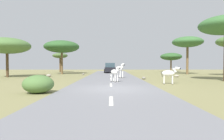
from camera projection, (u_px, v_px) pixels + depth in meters
The scene contains 17 objects.
ground_plane at pixel (114, 89), 11.88m from camera, with size 90.00×90.00×0.00m, color olive.
road at pixel (111, 89), 11.88m from camera, with size 6.00×64.00×0.05m, color slate.
lane_markings at pixel (111, 91), 10.88m from camera, with size 0.16×56.00×0.01m.
zebra_0 at pixel (120, 69), 21.14m from camera, with size 0.94×1.66×1.66m.
zebra_1 at pixel (169, 73), 14.87m from camera, with size 1.47×0.55×1.39m.
zebra_2 at pixel (115, 72), 16.29m from camera, with size 0.94×1.31×1.37m.
car_0 at pixel (110, 68), 34.00m from camera, with size 2.17×4.41×1.74m.
tree_0 at pixel (60, 56), 38.80m from camera, with size 3.01×3.01×3.84m.
tree_1 at pixel (171, 57), 39.15m from camera, with size 4.32×4.32×3.88m.
tree_2 at pixel (62, 47), 30.40m from camera, with size 5.51×5.51×5.30m.
tree_5 at pixel (188, 42), 29.67m from camera, with size 4.64×4.64×5.82m.
tree_6 at pixel (7, 46), 22.93m from camera, with size 5.39×5.39×4.70m.
bush_0 at pixel (38, 84), 10.19m from camera, with size 1.63×1.47×0.98m, color #4C7038.
rock_0 at pixel (49, 75), 23.44m from camera, with size 0.59×0.42×0.36m, color gray.
rock_1 at pixel (83, 74), 27.94m from camera, with size 0.37×0.38×0.22m, color gray.
rock_2 at pixel (177, 76), 23.20m from camera, with size 0.57×0.46×0.29m, color #A89E8C.
rock_3 at pixel (144, 78), 19.60m from camera, with size 0.39×0.32×0.27m, color gray.
Camera 1 is at (-0.22, -11.84, 1.53)m, focal length 30.82 mm.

